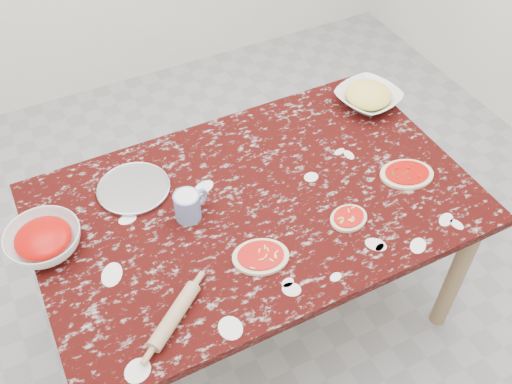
% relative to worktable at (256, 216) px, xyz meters
% --- Properties ---
extents(ground, '(4.00, 4.00, 0.00)m').
position_rel_worktable_xyz_m(ground, '(0.00, 0.00, -0.67)').
color(ground, gray).
extents(worktable, '(1.60, 1.00, 0.75)m').
position_rel_worktable_xyz_m(worktable, '(0.00, 0.00, 0.00)').
color(worktable, black).
rests_on(worktable, ground).
extents(pizza_tray, '(0.30, 0.30, 0.01)m').
position_rel_worktable_xyz_m(pizza_tray, '(-0.38, 0.26, 0.09)').
color(pizza_tray, '#B2B2B7').
rests_on(pizza_tray, worktable).
extents(sauce_bowl, '(0.33, 0.33, 0.08)m').
position_rel_worktable_xyz_m(sauce_bowl, '(-0.74, 0.13, 0.12)').
color(sauce_bowl, white).
rests_on(sauce_bowl, worktable).
extents(cheese_bowl, '(0.32, 0.32, 0.06)m').
position_rel_worktable_xyz_m(cheese_bowl, '(0.69, 0.29, 0.11)').
color(cheese_bowl, white).
rests_on(cheese_bowl, worktable).
extents(flour_mug, '(0.14, 0.09, 0.11)m').
position_rel_worktable_xyz_m(flour_mug, '(-0.25, 0.05, 0.14)').
color(flour_mug, '#6D80B7').
rests_on(flour_mug, worktable).
extents(pizza_left, '(0.23, 0.20, 0.02)m').
position_rel_worktable_xyz_m(pizza_left, '(-0.10, -0.24, 0.09)').
color(pizza_left, beige).
rests_on(pizza_left, worktable).
extents(pizza_mid, '(0.16, 0.14, 0.02)m').
position_rel_worktable_xyz_m(pizza_mid, '(0.26, -0.23, 0.09)').
color(pizza_mid, beige).
rests_on(pizza_mid, worktable).
extents(pizza_right, '(0.25, 0.21, 0.02)m').
position_rel_worktable_xyz_m(pizza_right, '(0.58, -0.14, 0.09)').
color(pizza_right, beige).
rests_on(pizza_right, worktable).
extents(rolling_pin, '(0.22, 0.19, 0.05)m').
position_rel_worktable_xyz_m(rolling_pin, '(-0.45, -0.33, 0.11)').
color(rolling_pin, tan).
rests_on(rolling_pin, worktable).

